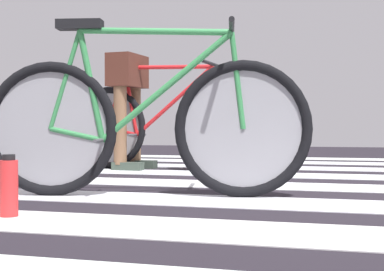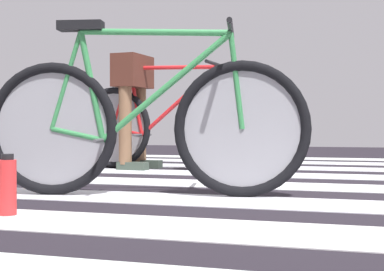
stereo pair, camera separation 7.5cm
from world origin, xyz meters
name	(u,v)px [view 1 (the left image)]	position (x,y,z in m)	size (l,w,h in m)	color
ground	(259,191)	(0.00, 0.00, 0.01)	(18.00, 14.00, 0.02)	black
crosswalk_markings	(260,186)	(-0.02, 0.18, 0.02)	(5.46, 6.51, 0.00)	silver
bicycle_1_of_2	(145,124)	(-0.53, -0.52, 0.41)	(1.71, 0.56, 0.93)	black
bicycle_2_of_2	(161,125)	(-1.01, 1.21, 0.41)	(1.74, 0.52, 0.93)	black
cyclist_2_of_2	(128,95)	(-1.32, 1.23, 0.66)	(0.34, 0.43, 0.99)	brown
water_bottle	(9,187)	(-0.83, -1.28, 0.14)	(0.07, 0.07, 0.26)	red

